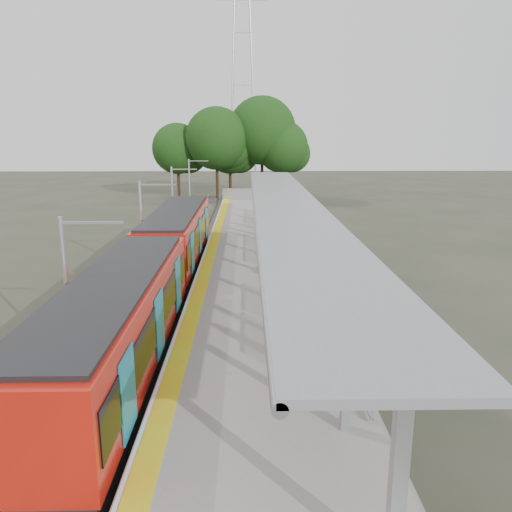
# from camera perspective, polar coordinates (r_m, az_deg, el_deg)

# --- Properties ---
(trackbed) EXTENTS (3.00, 70.00, 0.24)m
(trackbed) POSITION_cam_1_polar(r_m,az_deg,el_deg) (30.06, -8.90, -1.43)
(trackbed) COLOR #59544C
(trackbed) RESTS_ON ground
(platform) EXTENTS (6.00, 50.00, 1.00)m
(platform) POSITION_cam_1_polar(r_m,az_deg,el_deg) (29.68, -0.29, -0.70)
(platform) COLOR gray
(platform) RESTS_ON ground
(tactile_strip) EXTENTS (0.60, 50.00, 0.02)m
(tactile_strip) POSITION_cam_1_polar(r_m,az_deg,el_deg) (29.63, -5.23, 0.24)
(tactile_strip) COLOR yellow
(tactile_strip) RESTS_ON platform
(end_fence) EXTENTS (6.00, 0.10, 1.20)m
(end_fence) POSITION_cam_1_polar(r_m,az_deg,el_deg) (54.05, -0.64, 7.11)
(end_fence) COLOR #9EA0A5
(end_fence) RESTS_ON platform
(train) EXTENTS (2.74, 27.60, 3.62)m
(train) POSITION_cam_1_polar(r_m,az_deg,el_deg) (23.02, -11.35, -1.29)
(train) COLOR black
(train) RESTS_ON ground
(canopy) EXTENTS (3.27, 38.00, 3.66)m
(canopy) POSITION_cam_1_polar(r_m,az_deg,el_deg) (25.27, 3.47, 5.27)
(canopy) COLOR #9EA0A5
(canopy) RESTS_ON platform
(pylon) EXTENTS (8.00, 4.00, 38.00)m
(pylon) POSITION_cam_1_polar(r_m,az_deg,el_deg) (82.47, -1.57, 21.57)
(pylon) COLOR #9EA0A5
(pylon) RESTS_ON ground
(tree_cluster) EXTENTS (19.14, 10.17, 12.44)m
(tree_cluster) POSITION_cam_1_polar(r_m,az_deg,el_deg) (62.56, -2.01, 13.12)
(tree_cluster) COLOR #382316
(tree_cluster) RESTS_ON ground
(catenary_masts) EXTENTS (2.08, 48.16, 5.40)m
(catenary_masts) POSITION_cam_1_polar(r_m,az_deg,el_deg) (28.78, -12.77, 3.42)
(catenary_masts) COLOR #9EA0A5
(catenary_masts) RESTS_ON ground
(bench_near) EXTENTS (0.99, 1.49, 0.98)m
(bench_near) POSITION_cam_1_polar(r_m,az_deg,el_deg) (17.31, 9.04, -8.20)
(bench_near) COLOR #101A51
(bench_near) RESTS_ON platform
(bench_mid) EXTENTS (0.81, 1.49, 0.97)m
(bench_mid) POSITION_cam_1_polar(r_m,az_deg,el_deg) (24.63, 3.40, -1.34)
(bench_mid) COLOR #101A51
(bench_mid) RESTS_ON platform
(bench_far) EXTENTS (0.71, 1.62, 1.07)m
(bench_far) POSITION_cam_1_polar(r_m,az_deg,el_deg) (39.62, 2.73, 4.56)
(bench_far) COLOR #101A51
(bench_far) RESTS_ON platform
(info_pillar_near) EXTENTS (0.46, 0.46, 2.02)m
(info_pillar_near) POSITION_cam_1_polar(r_m,az_deg,el_deg) (15.27, 4.92, -9.70)
(info_pillar_near) COLOR beige
(info_pillar_near) RESTS_ON platform
(info_pillar_far) EXTENTS (0.39, 0.39, 1.75)m
(info_pillar_far) POSITION_cam_1_polar(r_m,az_deg,el_deg) (34.62, 0.65, 3.55)
(info_pillar_far) COLOR beige
(info_pillar_far) RESTS_ON platform
(litter_bin) EXTENTS (0.54, 0.54, 0.93)m
(litter_bin) POSITION_cam_1_polar(r_m,az_deg,el_deg) (29.87, 4.10, 1.27)
(litter_bin) COLOR #9EA0A5
(litter_bin) RESTS_ON platform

